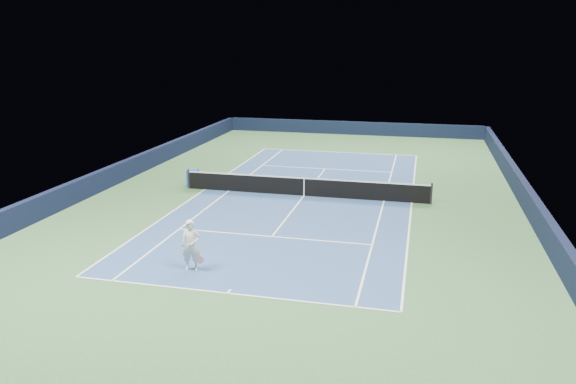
# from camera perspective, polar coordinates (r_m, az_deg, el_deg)

# --- Properties ---
(ground) EXTENTS (40.00, 40.00, 0.00)m
(ground) POSITION_cam_1_polar(r_m,az_deg,el_deg) (29.15, 1.64, -0.39)
(ground) COLOR #335A31
(ground) RESTS_ON ground
(wall_far) EXTENTS (22.00, 0.35, 1.10)m
(wall_far) POSITION_cam_1_polar(r_m,az_deg,el_deg) (48.20, 6.56, 6.47)
(wall_far) COLOR black
(wall_far) RESTS_ON ground
(wall_right) EXTENTS (0.35, 40.00, 1.10)m
(wall_right) POSITION_cam_1_polar(r_m,az_deg,el_deg) (28.88, 23.16, -0.68)
(wall_right) COLOR black
(wall_right) RESTS_ON ground
(wall_left) EXTENTS (0.35, 40.00, 1.10)m
(wall_left) POSITION_cam_1_polar(r_m,az_deg,el_deg) (32.91, -17.13, 1.74)
(wall_left) COLOR #101632
(wall_left) RESTS_ON ground
(court_surface) EXTENTS (10.97, 23.77, 0.01)m
(court_surface) POSITION_cam_1_polar(r_m,az_deg,el_deg) (29.15, 1.64, -0.39)
(court_surface) COLOR navy
(court_surface) RESTS_ON ground
(baseline_far) EXTENTS (10.97, 0.08, 0.00)m
(baseline_far) POSITION_cam_1_polar(r_m,az_deg,el_deg) (40.55, 5.13, 4.06)
(baseline_far) COLOR white
(baseline_far) RESTS_ON ground
(baseline_near) EXTENTS (10.97, 0.08, 0.00)m
(baseline_near) POSITION_cam_1_polar(r_m,az_deg,el_deg) (18.39, -6.18, -10.18)
(baseline_near) COLOR white
(baseline_near) RESTS_ON ground
(sideline_doubles_right) EXTENTS (0.08, 23.77, 0.00)m
(sideline_doubles_right) POSITION_cam_1_polar(r_m,az_deg,el_deg) (28.58, 12.46, -1.07)
(sideline_doubles_right) COLOR white
(sideline_doubles_right) RESTS_ON ground
(sideline_doubles_left) EXTENTS (0.08, 23.77, 0.00)m
(sideline_doubles_left) POSITION_cam_1_polar(r_m,az_deg,el_deg) (30.71, -8.43, 0.28)
(sideline_doubles_left) COLOR white
(sideline_doubles_left) RESTS_ON ground
(sideline_singles_right) EXTENTS (0.08, 23.77, 0.00)m
(sideline_singles_right) POSITION_cam_1_polar(r_m,az_deg,el_deg) (28.63, 9.72, -0.89)
(sideline_singles_right) COLOR white
(sideline_singles_right) RESTS_ON ground
(sideline_singles_left) EXTENTS (0.08, 23.77, 0.00)m
(sideline_singles_left) POSITION_cam_1_polar(r_m,az_deg,el_deg) (30.23, -6.02, 0.12)
(sideline_singles_left) COLOR white
(sideline_singles_left) RESTS_ON ground
(service_line_far) EXTENTS (8.23, 0.08, 0.00)m
(service_line_far) POSITION_cam_1_polar(r_m,az_deg,el_deg) (35.25, 3.79, 2.37)
(service_line_far) COLOR white
(service_line_far) RESTS_ON ground
(service_line_near) EXTENTS (8.23, 0.08, 0.00)m
(service_line_near) POSITION_cam_1_polar(r_m,az_deg,el_deg) (23.22, -1.65, -4.54)
(service_line_near) COLOR white
(service_line_near) RESTS_ON ground
(center_service_line) EXTENTS (0.08, 12.80, 0.00)m
(center_service_line) POSITION_cam_1_polar(r_m,az_deg,el_deg) (29.15, 1.64, -0.38)
(center_service_line) COLOR white
(center_service_line) RESTS_ON ground
(center_mark_far) EXTENTS (0.08, 0.30, 0.00)m
(center_mark_far) POSITION_cam_1_polar(r_m,az_deg,el_deg) (40.40, 5.09, 4.02)
(center_mark_far) COLOR white
(center_mark_far) RESTS_ON ground
(center_mark_near) EXTENTS (0.08, 0.30, 0.00)m
(center_mark_near) POSITION_cam_1_polar(r_m,az_deg,el_deg) (18.52, -6.02, -9.99)
(center_mark_near) COLOR white
(center_mark_near) RESTS_ON ground
(tennis_net) EXTENTS (12.90, 0.10, 1.07)m
(tennis_net) POSITION_cam_1_polar(r_m,az_deg,el_deg) (29.02, 1.64, 0.57)
(tennis_net) COLOR black
(tennis_net) RESTS_ON ground
(sponsor_cube) EXTENTS (0.65, 0.60, 0.94)m
(sponsor_cube) POSITION_cam_1_polar(r_m,az_deg,el_deg) (31.42, -9.64, 1.44)
(sponsor_cube) COLOR blue
(sponsor_cube) RESTS_ON ground
(tennis_player) EXTENTS (0.86, 1.33, 1.97)m
(tennis_player) POSITION_cam_1_polar(r_m,az_deg,el_deg) (19.95, -9.82, -5.39)
(tennis_player) COLOR silver
(tennis_player) RESTS_ON ground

